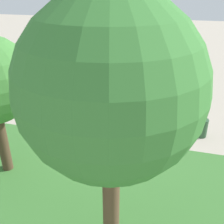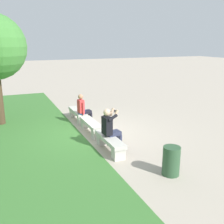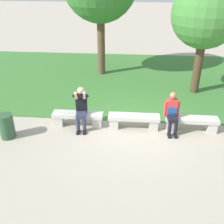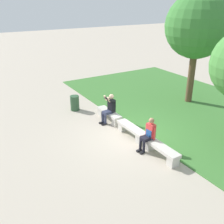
# 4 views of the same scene
# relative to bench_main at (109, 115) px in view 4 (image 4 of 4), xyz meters

# --- Properties ---
(ground_plane) EXTENTS (80.00, 80.00, 0.00)m
(ground_plane) POSITION_rel_bench_main_xyz_m (1.79, 0.00, -0.29)
(ground_plane) COLOR #B2A593
(grass_strip) EXTENTS (17.18, 8.00, 0.03)m
(grass_strip) POSITION_rel_bench_main_xyz_m (1.79, 4.38, -0.27)
(grass_strip) COLOR #3D7533
(grass_strip) RESTS_ON ground
(bench_main) EXTENTS (1.61, 0.40, 0.45)m
(bench_main) POSITION_rel_bench_main_xyz_m (0.00, 0.00, 0.00)
(bench_main) COLOR beige
(bench_main) RESTS_ON ground
(bench_near) EXTENTS (1.61, 0.40, 0.45)m
(bench_near) POSITION_rel_bench_main_xyz_m (1.79, 0.00, 0.00)
(bench_near) COLOR beige
(bench_near) RESTS_ON ground
(bench_mid) EXTENTS (1.61, 0.40, 0.45)m
(bench_mid) POSITION_rel_bench_main_xyz_m (3.57, 0.00, 0.00)
(bench_mid) COLOR beige
(bench_mid) RESTS_ON ground
(person_photographer) EXTENTS (0.50, 0.75, 1.32)m
(person_photographer) POSITION_rel_bench_main_xyz_m (0.15, -0.08, 0.45)
(person_photographer) COLOR black
(person_photographer) RESTS_ON ground
(person_distant) EXTENTS (0.48, 0.69, 1.26)m
(person_distant) POSITION_rel_bench_main_xyz_m (2.93, -0.07, 0.38)
(person_distant) COLOR black
(person_distant) RESTS_ON ground
(backpack) EXTENTS (0.28, 0.24, 0.43)m
(backpack) POSITION_rel_bench_main_xyz_m (2.93, 0.01, 0.34)
(backpack) COLOR #234C8C
(backpack) RESTS_ON bench_mid
(tree_left_background) EXTENTS (3.18, 3.18, 5.56)m
(tree_left_background) POSITION_rel_bench_main_xyz_m (0.17, 4.94, 3.65)
(tree_left_background) COLOR brown
(tree_left_background) RESTS_ON ground
(trash_bin) EXTENTS (0.44, 0.44, 0.75)m
(trash_bin) POSITION_rel_bench_main_xyz_m (-1.96, -0.85, 0.09)
(trash_bin) COLOR #2D5133
(trash_bin) RESTS_ON ground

